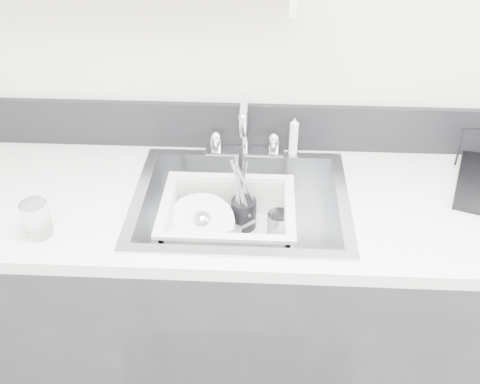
{
  "coord_description": "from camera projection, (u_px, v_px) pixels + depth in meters",
  "views": [
    {
      "loc": [
        0.07,
        -0.15,
        1.91
      ],
      "look_at": [
        0.0,
        1.14,
        0.98
      ],
      "focal_mm": 42.0,
      "sensor_mm": 36.0,
      "label": 1
    }
  ],
  "objects": [
    {
      "name": "room_shell",
      "position": [
        202.0,
        59.0,
        0.57
      ],
      "size": [
        3.5,
        3.0,
        2.6
      ],
      "color": "silver",
      "rests_on": "ground"
    },
    {
      "name": "counter_run",
      "position": [
        241.0,
        306.0,
        1.94
      ],
      "size": [
        3.2,
        0.62,
        0.92
      ],
      "color": "#262629",
      "rests_on": "ground"
    },
    {
      "name": "backsplash",
      "position": [
        245.0,
        126.0,
        1.86
      ],
      "size": [
        3.2,
        0.02,
        0.16
      ],
      "primitive_type": "cube",
      "color": "black",
      "rests_on": "counter_run"
    },
    {
      "name": "sink",
      "position": [
        241.0,
        222.0,
        1.72
      ],
      "size": [
        0.64,
        0.52,
        0.2
      ],
      "primitive_type": null,
      "color": "silver",
      "rests_on": "counter_run"
    },
    {
      "name": "faucet",
      "position": [
        245.0,
        140.0,
        1.83
      ],
      "size": [
        0.26,
        0.18,
        0.23
      ],
      "color": "silver",
      "rests_on": "counter_run"
    },
    {
      "name": "side_sprayer",
      "position": [
        294.0,
        137.0,
        1.83
      ],
      "size": [
        0.03,
        0.03,
        0.14
      ],
      "primitive_type": "cylinder",
      "color": "silver",
      "rests_on": "counter_run"
    },
    {
      "name": "wash_tub",
      "position": [
        228.0,
        224.0,
        1.71
      ],
      "size": [
        0.48,
        0.43,
        0.15
      ],
      "primitive_type": null,
      "rotation": [
        0.0,
        0.0,
        0.31
      ],
      "color": "silver",
      "rests_on": "sink"
    },
    {
      "name": "plate_stack",
      "position": [
        202.0,
        232.0,
        1.74
      ],
      "size": [
        0.27,
        0.26,
        0.11
      ],
      "rotation": [
        0.0,
        0.0,
        -0.41
      ],
      "color": "white",
      "rests_on": "wash_tub"
    },
    {
      "name": "utensil_cup",
      "position": [
        244.0,
        211.0,
        1.77
      ],
      "size": [
        0.08,
        0.08,
        0.27
      ],
      "rotation": [
        0.0,
        0.0,
        0.17
      ],
      "color": "black",
      "rests_on": "wash_tub"
    },
    {
      "name": "ladle",
      "position": [
        218.0,
        235.0,
        1.71
      ],
      "size": [
        0.26,
        0.24,
        0.07
      ],
      "primitive_type": null,
      "rotation": [
        0.0,
        0.0,
        -0.67
      ],
      "color": "silver",
      "rests_on": "wash_tub"
    },
    {
      "name": "tumbler_in_tub",
      "position": [
        278.0,
        227.0,
        1.72
      ],
      "size": [
        0.07,
        0.07,
        0.1
      ],
      "primitive_type": "cylinder",
      "rotation": [
        0.0,
        0.0,
        0.01
      ],
      "color": "white",
      "rests_on": "wash_tub"
    },
    {
      "name": "tumbler_counter",
      "position": [
        37.0,
        219.0,
        1.51
      ],
      "size": [
        0.1,
        0.1,
        0.1
      ],
      "primitive_type": "cylinder",
      "rotation": [
        0.0,
        0.0,
        0.38
      ],
      "color": "white",
      "rests_on": "counter_run"
    },
    {
      "name": "bowl_small",
      "position": [
        258.0,
        253.0,
        1.68
      ],
      "size": [
        0.13,
        0.13,
        0.03
      ],
      "primitive_type": "imported",
      "rotation": [
        0.0,
        0.0,
        0.4
      ],
      "color": "white",
      "rests_on": "wash_tub"
    }
  ]
}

